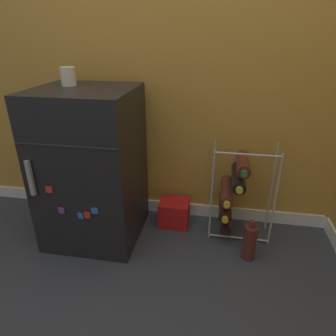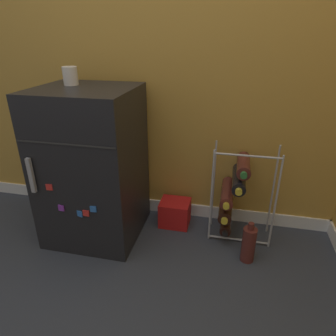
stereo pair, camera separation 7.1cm
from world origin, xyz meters
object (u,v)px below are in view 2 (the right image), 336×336
fridge_top_cup (70,76)px  loose_bottle_floor (249,244)px  soda_box (175,213)px  wine_rack (233,193)px  mini_fridge (93,166)px

fridge_top_cup → loose_bottle_floor: (1.08, -0.15, -0.89)m
soda_box → wine_rack: bearing=-5.9°
loose_bottle_floor → fridge_top_cup: bearing=172.1°
soda_box → fridge_top_cup: (-0.59, -0.12, 0.91)m
mini_fridge → wine_rack: (0.86, 0.14, -0.16)m
soda_box → mini_fridge: bearing=-159.3°
soda_box → loose_bottle_floor: loose_bottle_floor is taller
wine_rack → soda_box: wine_rack is taller
mini_fridge → loose_bottle_floor: size_ratio=3.69×
wine_rack → loose_bottle_floor: size_ratio=2.40×
mini_fridge → fridge_top_cup: bearing=149.3°
wine_rack → soda_box: bearing=174.1°
fridge_top_cup → mini_fridge: bearing=-30.7°
wine_rack → fridge_top_cup: 1.19m
mini_fridge → fridge_top_cup: fridge_top_cup is taller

